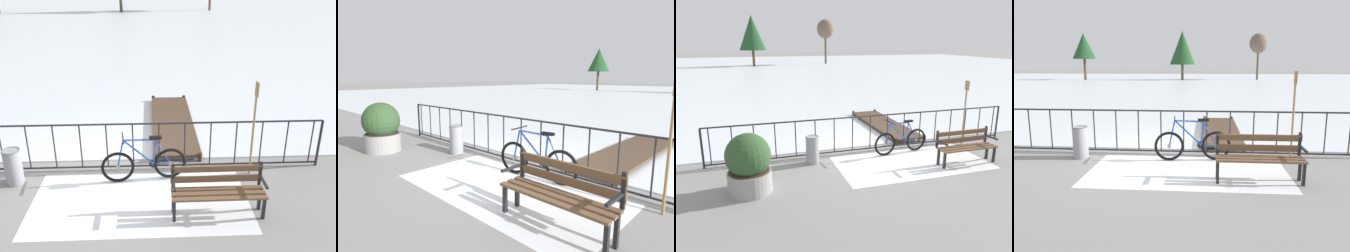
{
  "view_description": "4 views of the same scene",
  "coord_description": "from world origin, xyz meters",
  "views": [
    {
      "loc": [
        0.94,
        -6.9,
        3.89
      ],
      "look_at": [
        1.28,
        0.22,
        0.9
      ],
      "focal_mm": 39.16,
      "sensor_mm": 36.0,
      "label": 1
    },
    {
      "loc": [
        3.93,
        -4.51,
        1.95
      ],
      "look_at": [
        -0.35,
        -0.12,
        0.86
      ],
      "focal_mm": 29.72,
      "sensor_mm": 36.0,
      "label": 2
    },
    {
      "loc": [
        -3.35,
        -8.17,
        3.14
      ],
      "look_at": [
        -0.83,
        -0.12,
        0.85
      ],
      "focal_mm": 33.91,
      "sensor_mm": 36.0,
      "label": 3
    },
    {
      "loc": [
        1.07,
        -7.32,
        2.15
      ],
      "look_at": [
        0.54,
        -0.55,
        0.8
      ],
      "focal_mm": 34.1,
      "sensor_mm": 36.0,
      "label": 4
    }
  ],
  "objects": [
    {
      "name": "park_bench",
      "position": [
        2.05,
        -1.58,
        0.51
      ],
      "size": [
        1.6,
        0.49,
        0.89
      ],
      "color": "brown",
      "rests_on": "ground"
    },
    {
      "name": "frozen_pond",
      "position": [
        0.0,
        28.4,
        0.01
      ],
      "size": [
        80.0,
        56.0,
        0.03
      ],
      "primitive_type": "cube",
      "color": "silver",
      "rests_on": "ground"
    },
    {
      "name": "ground_plane",
      "position": [
        0.0,
        0.0,
        0.0
      ],
      "size": [
        160.0,
        160.0,
        0.0
      ],
      "primitive_type": "plane",
      "color": "gray"
    },
    {
      "name": "oar_upright",
      "position": [
        2.96,
        -0.29,
        1.14
      ],
      "size": [
        0.04,
        0.16,
        1.98
      ],
      "color": "#937047",
      "rests_on": "ground"
    },
    {
      "name": "tree_west_mid",
      "position": [
        7.53,
        35.01,
        4.53
      ],
      "size": [
        2.24,
        2.24,
        5.82
      ],
      "color": "brown",
      "rests_on": "ground"
    },
    {
      "name": "railing_fence",
      "position": [
        0.0,
        0.0,
        0.56
      ],
      "size": [
        9.06,
        0.06,
        1.07
      ],
      "color": "#232328",
      "rests_on": "ground"
    },
    {
      "name": "wooden_dock",
      "position": [
        1.5,
        2.35,
        0.12
      ],
      "size": [
        1.1,
        4.2,
        0.2
      ],
      "color": "#4C3828",
      "rests_on": "ground"
    },
    {
      "name": "bicycle_near_railing",
      "position": [
        0.78,
        -0.43,
        0.37
      ],
      "size": [
        1.71,
        0.52,
        0.97
      ],
      "color": "black",
      "rests_on": "ground"
    },
    {
      "name": "trash_bin",
      "position": [
        -1.8,
        -0.44,
        0.37
      ],
      "size": [
        0.35,
        0.35,
        0.73
      ],
      "color": "gray",
      "rests_on": "ground"
    },
    {
      "name": "tree_far_west",
      "position": [
        -2.06,
        33.54,
        3.99
      ],
      "size": [
        3.19,
        3.19,
        6.07
      ],
      "color": "brown",
      "rests_on": "ground"
    },
    {
      "name": "snow_patch",
      "position": [
        0.7,
        -1.2,
        0.0
      ],
      "size": [
        3.97,
        2.06,
        0.01
      ],
      "primitive_type": "cube",
      "color": "white",
      "rests_on": "ground"
    },
    {
      "name": "planter_with_shrub",
      "position": [
        -3.41,
        -1.66,
        0.63
      ],
      "size": [
        0.94,
        0.94,
        1.29
      ],
      "color": "gray",
      "rests_on": "ground"
    }
  ]
}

